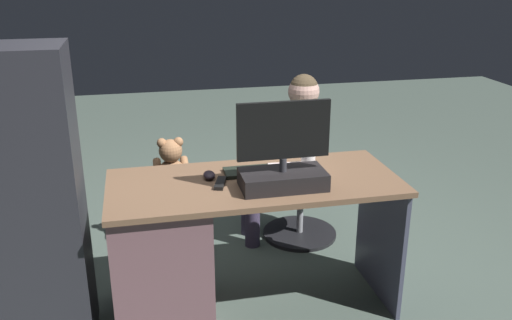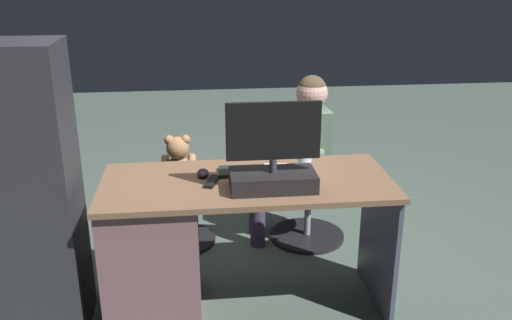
{
  "view_description": "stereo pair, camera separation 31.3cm",
  "coord_description": "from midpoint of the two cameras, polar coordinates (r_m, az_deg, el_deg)",
  "views": [
    {
      "loc": [
        0.55,
        2.93,
        1.8
      ],
      "look_at": [
        -0.08,
        0.06,
        0.73
      ],
      "focal_mm": 38.59,
      "sensor_mm": 36.0,
      "label": 1
    },
    {
      "loc": [
        0.24,
        2.98,
        1.8
      ],
      "look_at": [
        -0.08,
        0.06,
        0.73
      ],
      "focal_mm": 38.59,
      "sensor_mm": 36.0,
      "label": 2
    }
  ],
  "objects": [
    {
      "name": "ground_plane",
      "position": [
        3.49,
        1.1,
        -11.08
      ],
      "size": [
        10.0,
        10.0,
        0.0
      ],
      "primitive_type": "plane",
      "color": "#45524A"
    },
    {
      "name": "desk",
      "position": [
        2.91,
        -5.43,
        -8.81
      ],
      "size": [
        1.48,
        0.64,
        0.75
      ],
      "color": "brown",
      "rests_on": "ground_plane"
    },
    {
      "name": "monitor",
      "position": [
        2.65,
        5.16,
        -0.61
      ],
      "size": [
        0.45,
        0.22,
        0.43
      ],
      "color": "black",
      "rests_on": "desk"
    },
    {
      "name": "keyboard",
      "position": [
        2.89,
        3.43,
        -1.15
      ],
      "size": [
        0.42,
        0.14,
        0.02
      ],
      "primitive_type": "cube",
      "color": "black",
      "rests_on": "desk"
    },
    {
      "name": "computer_mouse",
      "position": [
        2.83,
        -2.37,
        -1.43
      ],
      "size": [
        0.06,
        0.1,
        0.04
      ],
      "primitive_type": "ellipsoid",
      "color": "#2B222B",
      "rests_on": "desk"
    },
    {
      "name": "cup",
      "position": [
        2.91,
        8.08,
        -0.35
      ],
      "size": [
        0.08,
        0.08,
        0.1
      ],
      "primitive_type": "cylinder",
      "color": "white",
      "rests_on": "desk"
    },
    {
      "name": "tv_remote",
      "position": [
        2.74,
        -1.35,
        -2.31
      ],
      "size": [
        0.09,
        0.16,
        0.02
      ],
      "primitive_type": "cube",
      "rotation": [
        0.0,
        0.0,
        -0.29
      ],
      "color": "black",
      "rests_on": "desk"
    },
    {
      "name": "notebook_binder",
      "position": [
        2.83,
        6.38,
        -1.66
      ],
      "size": [
        0.24,
        0.32,
        0.02
      ],
      "primitive_type": "cube",
      "rotation": [
        0.0,
        0.0,
        -0.08
      ],
      "color": "beige",
      "rests_on": "desk"
    },
    {
      "name": "office_chair_teddy",
      "position": [
        3.68,
        -5.4,
        -5.03
      ],
      "size": [
        0.45,
        0.45,
        0.43
      ],
      "color": "black",
      "rests_on": "ground_plane"
    },
    {
      "name": "teddy_bear",
      "position": [
        3.56,
        -5.57,
        -0.15
      ],
      "size": [
        0.23,
        0.23,
        0.33
      ],
      "color": "#996A46",
      "rests_on": "office_chair_teddy"
    },
    {
      "name": "visitor_chair",
      "position": [
        3.76,
        7.79,
        -4.87
      ],
      "size": [
        0.51,
        0.51,
        0.43
      ],
      "color": "black",
      "rests_on": "ground_plane"
    },
    {
      "name": "person",
      "position": [
        3.58,
        6.95,
        1.43
      ],
      "size": [
        0.51,
        0.49,
        1.13
      ],
      "color": "#536D57",
      "rests_on": "ground_plane"
    },
    {
      "name": "equipment_rack",
      "position": [
        2.81,
        -19.53,
        -3.52
      ],
      "size": [
        0.44,
        0.36,
        1.47
      ],
      "primitive_type": "cube",
      "color": "#28282E",
      "rests_on": "ground_plane"
    }
  ]
}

